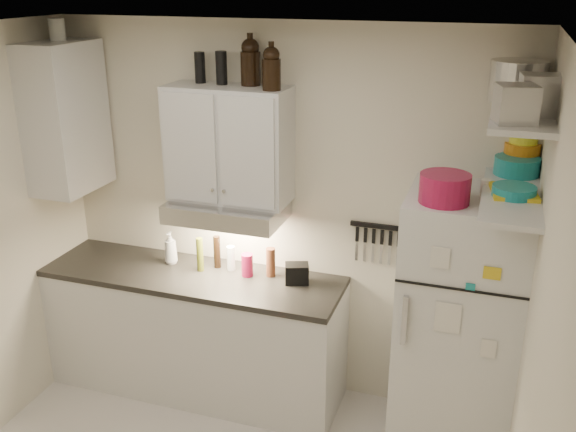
% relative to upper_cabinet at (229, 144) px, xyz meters
% --- Properties ---
extents(ceiling, '(3.20, 3.00, 0.02)m').
position_rel_upper_cabinet_xyz_m(ceiling, '(0.30, -1.33, 0.78)').
color(ceiling, silver).
rests_on(ceiling, ground).
extents(back_wall, '(3.20, 0.02, 2.60)m').
position_rel_upper_cabinet_xyz_m(back_wall, '(0.30, 0.18, -0.53)').
color(back_wall, beige).
rests_on(back_wall, ground).
extents(right_wall, '(0.02, 3.00, 2.60)m').
position_rel_upper_cabinet_xyz_m(right_wall, '(1.91, -1.33, -0.53)').
color(right_wall, beige).
rests_on(right_wall, ground).
extents(base_cabinet, '(2.10, 0.60, 0.88)m').
position_rel_upper_cabinet_xyz_m(base_cabinet, '(-0.25, -0.14, -1.39)').
color(base_cabinet, silver).
rests_on(base_cabinet, floor).
extents(countertop, '(2.10, 0.62, 0.04)m').
position_rel_upper_cabinet_xyz_m(countertop, '(-0.25, -0.14, -0.93)').
color(countertop, black).
rests_on(countertop, base_cabinet).
extents(upper_cabinet, '(0.80, 0.33, 0.75)m').
position_rel_upper_cabinet_xyz_m(upper_cabinet, '(0.00, 0.00, 0.00)').
color(upper_cabinet, silver).
rests_on(upper_cabinet, back_wall).
extents(side_cabinet, '(0.33, 0.55, 1.00)m').
position_rel_upper_cabinet_xyz_m(side_cabinet, '(-1.14, -0.14, 0.12)').
color(side_cabinet, silver).
rests_on(side_cabinet, left_wall).
extents(range_hood, '(0.76, 0.46, 0.12)m').
position_rel_upper_cabinet_xyz_m(range_hood, '(0.00, -0.06, -0.44)').
color(range_hood, silver).
rests_on(range_hood, back_wall).
extents(fridge, '(0.70, 0.68, 1.70)m').
position_rel_upper_cabinet_xyz_m(fridge, '(1.55, -0.18, -0.98)').
color(fridge, silver).
rests_on(fridge, floor).
extents(shelf_hi, '(0.30, 0.95, 0.03)m').
position_rel_upper_cabinet_xyz_m(shelf_hi, '(1.75, -0.31, 0.38)').
color(shelf_hi, silver).
rests_on(shelf_hi, right_wall).
extents(shelf_lo, '(0.30, 0.95, 0.03)m').
position_rel_upper_cabinet_xyz_m(shelf_lo, '(1.75, -0.31, -0.07)').
color(shelf_lo, silver).
rests_on(shelf_lo, right_wall).
extents(knife_strip, '(0.42, 0.02, 0.03)m').
position_rel_upper_cabinet_xyz_m(knife_strip, '(1.00, 0.15, -0.51)').
color(knife_strip, black).
rests_on(knife_strip, back_wall).
extents(dutch_oven, '(0.36, 0.36, 0.16)m').
position_rel_upper_cabinet_xyz_m(dutch_oven, '(1.41, -0.34, -0.05)').
color(dutch_oven, '#9B123D').
rests_on(dutch_oven, fridge).
extents(book_stack, '(0.26, 0.31, 0.10)m').
position_rel_upper_cabinet_xyz_m(book_stack, '(1.76, -0.31, -0.08)').
color(book_stack, gold).
rests_on(book_stack, fridge).
extents(spice_jar, '(0.07, 0.07, 0.10)m').
position_rel_upper_cabinet_xyz_m(spice_jar, '(1.62, -0.17, -0.08)').
color(spice_jar, silver).
rests_on(spice_jar, fridge).
extents(stock_pot, '(0.35, 0.35, 0.22)m').
position_rel_upper_cabinet_xyz_m(stock_pot, '(1.72, -0.04, 0.50)').
color(stock_pot, silver).
rests_on(stock_pot, shelf_hi).
extents(tin_a, '(0.22, 0.20, 0.20)m').
position_rel_upper_cabinet_xyz_m(tin_a, '(1.82, -0.40, 0.49)').
color(tin_a, '#AAAAAD').
rests_on(tin_a, shelf_hi).
extents(tin_b, '(0.21, 0.21, 0.18)m').
position_rel_upper_cabinet_xyz_m(tin_b, '(1.71, -0.62, 0.48)').
color(tin_b, '#AAAAAD').
rests_on(tin_b, shelf_hi).
extents(bowl_teal, '(0.26, 0.26, 0.10)m').
position_rel_upper_cabinet_xyz_m(bowl_teal, '(1.77, 0.06, 0.00)').
color(bowl_teal, teal).
rests_on(bowl_teal, shelf_lo).
extents(bowl_orange, '(0.20, 0.20, 0.06)m').
position_rel_upper_cabinet_xyz_m(bowl_orange, '(1.79, 0.16, 0.08)').
color(bowl_orange, orange).
rests_on(bowl_orange, bowl_teal).
extents(bowl_yellow, '(0.16, 0.16, 0.05)m').
position_rel_upper_cabinet_xyz_m(bowl_yellow, '(1.79, 0.16, 0.14)').
color(bowl_yellow, yellow).
rests_on(bowl_yellow, bowl_orange).
extents(plates, '(0.24, 0.24, 0.06)m').
position_rel_upper_cabinet_xyz_m(plates, '(1.76, -0.35, -0.02)').
color(plates, teal).
rests_on(plates, shelf_lo).
extents(growler_a, '(0.14, 0.14, 0.30)m').
position_rel_upper_cabinet_xyz_m(growler_a, '(0.13, 0.07, 0.52)').
color(growler_a, black).
rests_on(growler_a, upper_cabinet).
extents(growler_b, '(0.13, 0.13, 0.27)m').
position_rel_upper_cabinet_xyz_m(growler_b, '(0.32, -0.06, 0.51)').
color(growler_b, black).
rests_on(growler_b, upper_cabinet).
extents(thermos_a, '(0.07, 0.07, 0.21)m').
position_rel_upper_cabinet_xyz_m(thermos_a, '(-0.05, 0.04, 0.48)').
color(thermos_a, black).
rests_on(thermos_a, upper_cabinet).
extents(thermos_b, '(0.08, 0.08, 0.20)m').
position_rel_upper_cabinet_xyz_m(thermos_b, '(-0.21, 0.06, 0.47)').
color(thermos_b, black).
rests_on(thermos_b, upper_cabinet).
extents(side_jar, '(0.13, 0.13, 0.14)m').
position_rel_upper_cabinet_xyz_m(side_jar, '(-1.15, -0.09, 0.70)').
color(side_jar, silver).
rests_on(side_jar, side_cabinet).
extents(soap_bottle, '(0.10, 0.10, 0.26)m').
position_rel_upper_cabinet_xyz_m(soap_bottle, '(-0.47, -0.02, -0.77)').
color(soap_bottle, silver).
rests_on(soap_bottle, countertop).
extents(pepper_mill, '(0.08, 0.08, 0.20)m').
position_rel_upper_cabinet_xyz_m(pepper_mill, '(0.28, 0.01, -0.80)').
color(pepper_mill, brown).
rests_on(pepper_mill, countertop).
extents(oil_bottle, '(0.05, 0.05, 0.24)m').
position_rel_upper_cabinet_xyz_m(oil_bottle, '(-0.22, -0.07, -0.78)').
color(oil_bottle, '#515916').
rests_on(oil_bottle, countertop).
extents(vinegar_bottle, '(0.06, 0.06, 0.23)m').
position_rel_upper_cabinet_xyz_m(vinegar_bottle, '(-0.13, 0.02, -0.79)').
color(vinegar_bottle, black).
rests_on(vinegar_bottle, countertop).
extents(clear_bottle, '(0.07, 0.07, 0.17)m').
position_rel_upper_cabinet_xyz_m(clear_bottle, '(-0.02, 0.01, -0.82)').
color(clear_bottle, silver).
rests_on(clear_bottle, countertop).
extents(red_jar, '(0.11, 0.11, 0.16)m').
position_rel_upper_cabinet_xyz_m(red_jar, '(0.12, -0.04, -0.83)').
color(red_jar, '#9B123D').
rests_on(red_jar, countertop).
extents(caddy, '(0.18, 0.16, 0.13)m').
position_rel_upper_cabinet_xyz_m(caddy, '(0.48, -0.03, -0.84)').
color(caddy, black).
rests_on(caddy, countertop).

